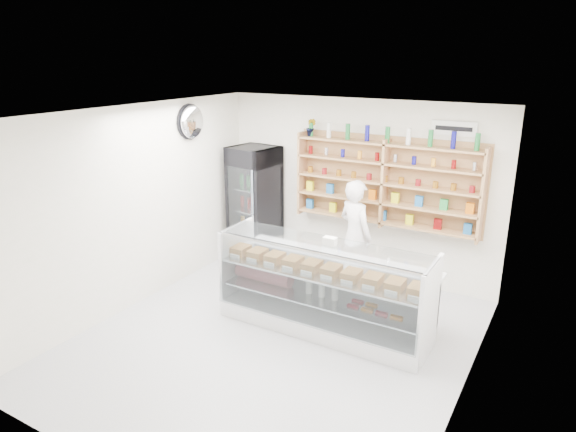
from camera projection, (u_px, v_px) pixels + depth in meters
The scene contains 8 objects.
room at pixel (273, 236), 5.99m from camera, with size 5.00×5.00×5.00m.
display_counter at pixel (324, 304), 6.63m from camera, with size 2.76×0.82×1.20m.
shop_worker at pixel (355, 235), 7.62m from camera, with size 0.62×0.41×1.70m, color white.
drinks_cooler at pixel (255, 204), 8.69m from camera, with size 0.79×0.78×1.97m.
wall_shelving at pixel (385, 183), 7.62m from camera, with size 2.84×0.28×1.33m.
potted_plant at pixel (311, 127), 8.00m from camera, with size 0.15×0.12×0.28m, color #1E6626.
security_mirror at pixel (192, 122), 7.71m from camera, with size 0.15×0.50×0.50m, color silver.
wall_sign at pixel (454, 128), 7.04m from camera, with size 0.62×0.03×0.20m, color white.
Camera 1 is at (3.00, -4.79, 3.43)m, focal length 32.00 mm.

